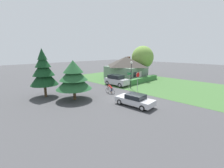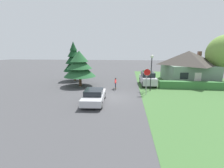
{
  "view_description": "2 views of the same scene",
  "coord_description": "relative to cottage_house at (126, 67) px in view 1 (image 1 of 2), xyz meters",
  "views": [
    {
      "loc": [
        -14.69,
        -11.59,
        6.03
      ],
      "look_at": [
        -0.95,
        2.19,
        1.81
      ],
      "focal_mm": 24.0,
      "sensor_mm": 36.0,
      "label": 1
    },
    {
      "loc": [
        1.78,
        -15.55,
        4.92
      ],
      "look_at": [
        0.05,
        0.11,
        1.46
      ],
      "focal_mm": 24.0,
      "sensor_mm": 36.0,
      "label": 2
    }
  ],
  "objects": [
    {
      "name": "hedge_row",
      "position": [
        -0.77,
        -5.18,
        -2.08
      ],
      "size": [
        9.23,
        0.9,
        1.0
      ],
      "primitive_type": "cube",
      "color": "#387038",
      "rests_on": "ground"
    },
    {
      "name": "ground_plane",
      "position": [
        -11.34,
        -10.07,
        -2.58
      ],
      "size": [
        140.0,
        140.0,
        0.0
      ],
      "primitive_type": "plane",
      "color": "#424244"
    },
    {
      "name": "street_name_sign",
      "position": [
        -7.35,
        -6.82,
        -0.69
      ],
      "size": [
        0.9,
        0.9,
        2.74
      ],
      "color": "gray",
      "rests_on": "ground"
    },
    {
      "name": "stop_sign",
      "position": [
        -7.46,
        -8.57,
        -0.44
      ],
      "size": [
        0.78,
        0.07,
        2.99
      ],
      "rotation": [
        0.0,
        0.0,
        3.09
      ],
      "color": "gray",
      "rests_on": "ground"
    },
    {
      "name": "street_lamp",
      "position": [
        -6.75,
        -6.74,
        0.77
      ],
      "size": [
        0.39,
        0.39,
        4.59
      ],
      "color": "black",
      "rests_on": "ground"
    },
    {
      "name": "deciduous_tree_right",
      "position": [
        4.72,
        -1.14,
        2.06
      ],
      "size": [
        5.16,
        5.16,
        7.35
      ],
      "color": "#4C3823",
      "rests_on": "ground"
    },
    {
      "name": "grass_verge_right",
      "position": [
        -0.07,
        -6.07,
        -2.58
      ],
      "size": [
        16.0,
        36.0,
        0.01
      ],
      "primitive_type": "cube",
      "color": "#3D6633",
      "rests_on": "ground"
    },
    {
      "name": "cottage_house",
      "position": [
        0.0,
        0.0,
        0.0
      ],
      "size": [
        7.49,
        8.43,
        4.97
      ],
      "rotation": [
        0.0,
        0.0,
        0.03
      ],
      "color": "slate",
      "rests_on": "ground"
    },
    {
      "name": "conifer_tall_far",
      "position": [
        -18.59,
        -1.41,
        0.94
      ],
      "size": [
        3.55,
        3.55,
        6.47
      ],
      "color": "#4C3823",
      "rests_on": "ground"
    },
    {
      "name": "cyclist",
      "position": [
        -11.21,
        -6.43,
        -1.86
      ],
      "size": [
        0.44,
        1.8,
        1.48
      ],
      "rotation": [
        0.0,
        0.0,
        1.63
      ],
      "color": "black",
      "rests_on": "ground"
    },
    {
      "name": "conifer_tall_near",
      "position": [
        -16.4,
        -5.2,
        0.37
      ],
      "size": [
        4.47,
        4.47,
        5.01
      ],
      "color": "#4C3823",
      "rests_on": "ground"
    },
    {
      "name": "sedan_left_lane",
      "position": [
        -12.79,
        -12.05,
        -1.9
      ],
      "size": [
        2.14,
        4.48,
        1.36
      ],
      "rotation": [
        0.0,
        0.0,
        1.63
      ],
      "color": "#BCBCC1",
      "rests_on": "ground"
    },
    {
      "name": "parked_suv_right",
      "position": [
        -6.7,
        -3.43,
        -1.63
      ],
      "size": [
        2.18,
        4.5,
        1.91
      ],
      "rotation": [
        0.0,
        0.0,
        1.62
      ],
      "color": "#B7B7BC",
      "rests_on": "ground"
    }
  ]
}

